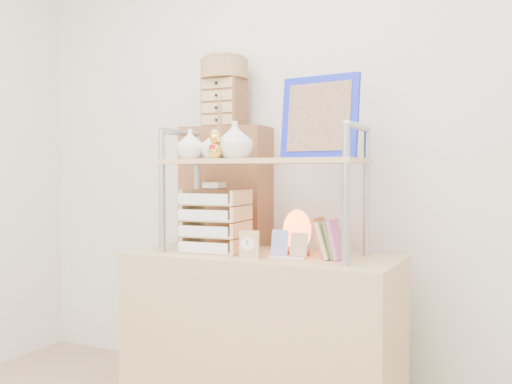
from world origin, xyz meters
TOP-DOWN VIEW (x-y plane):
  - desk at (0.00, 1.20)m, footprint 1.20×0.50m
  - cabinet at (-0.39, 1.57)m, footprint 0.47×0.27m
  - hutch at (-0.06, 1.22)m, footprint 0.90×0.34m
  - letter_tray at (-0.23, 1.18)m, footprint 0.28×0.27m
  - salt_lamp at (0.15, 1.25)m, footprint 0.13×0.12m
  - desk_clock at (0.00, 1.07)m, footprint 0.09×0.06m
  - postcard_stand at (0.15, 1.15)m, footprint 0.16×0.05m
  - drawer_chest at (-0.39, 1.55)m, footprint 0.20×0.16m
  - woven_basket at (-0.39, 1.55)m, footprint 0.25×0.25m

SIDE VIEW (x-z plane):
  - desk at x=0.00m, z-range 0.00..0.75m
  - cabinet at x=-0.39m, z-range 0.00..1.35m
  - postcard_stand at x=0.15m, z-range 0.73..0.84m
  - desk_clock at x=0.00m, z-range 0.75..0.87m
  - salt_lamp at x=0.15m, z-range 0.75..0.95m
  - letter_tray at x=-0.23m, z-range 0.72..1.04m
  - hutch at x=-0.06m, z-range 0.80..1.59m
  - drawer_chest at x=-0.39m, z-range 1.35..1.60m
  - woven_basket at x=-0.39m, z-range 1.60..1.70m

